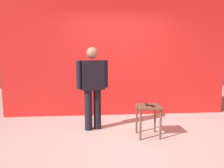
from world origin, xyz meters
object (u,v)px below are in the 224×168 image
(side_table, at_px, (148,112))
(tv_remote, at_px, (147,104))
(cell_phone, at_px, (152,106))
(standing_person, at_px, (93,84))

(side_table, xyz_separation_m, tv_remote, (-0.02, 0.07, 0.12))
(side_table, distance_m, cell_phone, 0.14)
(side_table, xyz_separation_m, cell_phone, (0.06, -0.02, 0.12))
(side_table, distance_m, tv_remote, 0.14)
(cell_phone, distance_m, tv_remote, 0.13)
(tv_remote, bearing_deg, cell_phone, -46.44)
(standing_person, height_order, cell_phone, standing_person)
(standing_person, xyz_separation_m, cell_phone, (1.07, -0.48, -0.34))
(cell_phone, bearing_deg, side_table, 152.79)
(side_table, bearing_deg, tv_remote, 104.60)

